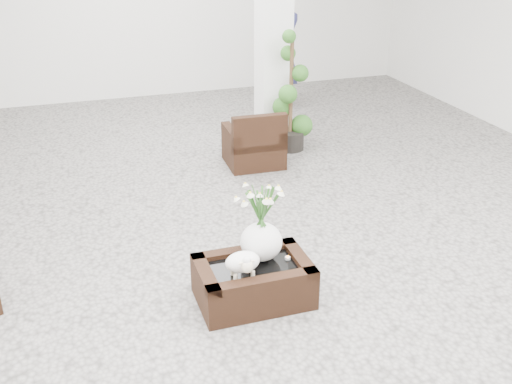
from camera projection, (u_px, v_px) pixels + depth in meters
name	position (u px, v px, depth m)	size (l,w,h in m)	color
ground	(253.00, 247.00, 5.83)	(11.00, 11.00, 0.00)	gray
column	(274.00, 8.00, 7.85)	(0.40, 0.40, 3.50)	white
coffee_table	(253.00, 283.00, 4.99)	(0.90, 0.60, 0.31)	black
sheep_figurine	(243.00, 264.00, 4.76)	(0.28, 0.23, 0.21)	white
planter_narcissus	(261.00, 215.00, 4.87)	(0.44, 0.44, 0.80)	white
tealight	(288.00, 258.00, 5.02)	(0.04, 0.04, 0.03)	white
armchair	(254.00, 137.00, 7.59)	(0.67, 0.64, 0.71)	black
topiary	(291.00, 92.00, 7.89)	(0.41, 0.41, 1.54)	#26511A
shopper	(286.00, 61.00, 9.64)	(0.54, 0.36, 1.49)	navy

